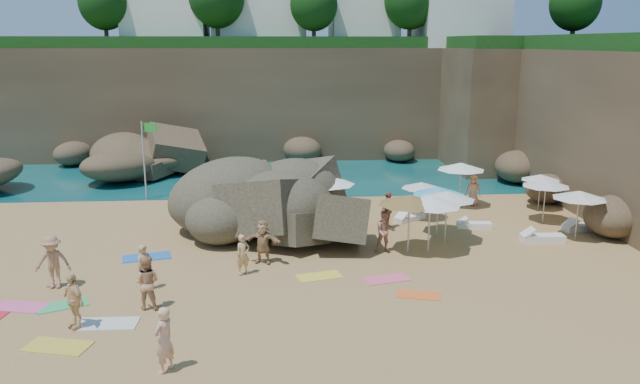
{
  "coord_description": "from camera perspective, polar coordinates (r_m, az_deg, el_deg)",
  "views": [
    {
      "loc": [
        0.09,
        -23.5,
        8.39
      ],
      "look_at": [
        2.0,
        3.0,
        2.0
      ],
      "focal_mm": 35.0,
      "sensor_mm": 36.0,
      "label": 1
    }
  ],
  "objects": [
    {
      "name": "rock_outcrop",
      "position": [
        27.92,
        -4.5,
        -4.01
      ],
      "size": [
        8.83,
        7.24,
        3.16
      ],
      "primitive_type": null,
      "rotation": [
        0.0,
        0.0,
        -0.18
      ],
      "color": "brown",
      "rests_on": "ground"
    },
    {
      "name": "lounger_3",
      "position": [
        27.08,
        0.26,
        -4.26
      ],
      "size": [
        1.66,
        1.03,
        0.24
      ],
      "primitive_type": "cube",
      "rotation": [
        0.0,
        0.0,
        0.35
      ],
      "color": "white",
      "rests_on": "ground"
    },
    {
      "name": "parasol_4",
      "position": [
        29.11,
        22.64,
        -0.24
      ],
      "size": [
        2.29,
        2.29,
        2.17
      ],
      "color": "silver",
      "rests_on": "ground"
    },
    {
      "name": "towel_11",
      "position": [
        28.86,
        -9.02,
        -3.52
      ],
      "size": [
        1.85,
        1.25,
        0.03
      ],
      "primitive_type": "cube",
      "rotation": [
        0.0,
        0.0,
        -0.27
      ],
      "color": "#38C65C",
      "rests_on": "ground"
    },
    {
      "name": "seawater",
      "position": [
        54.15,
        -4.18,
        4.58
      ],
      "size": [
        120.0,
        120.0,
        0.0
      ],
      "primitive_type": "plane",
      "color": "#0C4751",
      "rests_on": "ground"
    },
    {
      "name": "person_stand_4",
      "position": [
        33.73,
        13.84,
        0.16
      ],
      "size": [
        0.92,
        0.74,
        1.65
      ],
      "primitive_type": "imported",
      "rotation": [
        0.0,
        0.0,
        -0.44
      ],
      "color": "tan",
      "rests_on": "ground"
    },
    {
      "name": "parasol_9",
      "position": [
        26.24,
        -3.49,
        -0.91
      ],
      "size": [
        2.14,
        2.14,
        2.03
      ],
      "color": "silver",
      "rests_on": "ground"
    },
    {
      "name": "parasol_6",
      "position": [
        25.29,
        8.2,
        -0.7
      ],
      "size": [
        2.58,
        2.58,
        2.44
      ],
      "color": "silver",
      "rests_on": "ground"
    },
    {
      "name": "towel_10",
      "position": [
        21.77,
        8.97,
        -9.29
      ],
      "size": [
        1.59,
        1.08,
        0.03
      ],
      "primitive_type": "cube",
      "rotation": [
        0.0,
        0.0,
        -0.27
      ],
      "color": "orange",
      "rests_on": "ground"
    },
    {
      "name": "parasol_10",
      "position": [
        27.98,
        10.79,
        0.11
      ],
      "size": [
        2.32,
        2.32,
        2.19
      ],
      "color": "silver",
      "rests_on": "ground"
    },
    {
      "name": "cliff_back",
      "position": [
        48.74,
        -1.88,
        8.35
      ],
      "size": [
        44.0,
        8.0,
        8.0
      ],
      "primitive_type": "cube",
      "color": "brown",
      "rests_on": "ground"
    },
    {
      "name": "parasol_1",
      "position": [
        31.02,
        -2.13,
        1.69
      ],
      "size": [
        2.35,
        2.35,
        2.22
      ],
      "color": "silver",
      "rests_on": "ground"
    },
    {
      "name": "lounger_1",
      "position": [
        29.87,
        13.93,
        -2.96
      ],
      "size": [
        1.61,
        0.65,
        0.25
      ],
      "primitive_type": "cube",
      "rotation": [
        0.0,
        0.0,
        -0.08
      ],
      "color": "white",
      "rests_on": "ground"
    },
    {
      "name": "person_lie_4",
      "position": [
        23.44,
        -7.0,
        -7.09
      ],
      "size": [
        1.27,
        1.56,
        0.36
      ],
      "primitive_type": "imported",
      "rotation": [
        0.0,
        0.0,
        0.57
      ],
      "color": "tan",
      "rests_on": "ground"
    },
    {
      "name": "towel_5",
      "position": [
        20.53,
        -18.83,
        -11.33
      ],
      "size": [
        1.81,
        0.93,
        0.03
      ],
      "primitive_type": "cube",
      "rotation": [
        0.0,
        0.0,
        -0.02
      ],
      "color": "silver",
      "rests_on": "ground"
    },
    {
      "name": "towel_12",
      "position": [
        23.13,
        -0.06,
        -7.71
      ],
      "size": [
        1.77,
        1.2,
        0.03
      ],
      "primitive_type": "cube",
      "rotation": [
        0.0,
        0.0,
        0.26
      ],
      "color": "yellow",
      "rests_on": "ground"
    },
    {
      "name": "towel_8",
      "position": [
        26.05,
        -15.57,
        -5.75
      ],
      "size": [
        2.03,
        1.34,
        0.03
      ],
      "primitive_type": "cube",
      "rotation": [
        0.0,
        0.0,
        0.23
      ],
      "color": "blue",
      "rests_on": "ground"
    },
    {
      "name": "cliff_right",
      "position": [
        37.0,
        26.77,
        5.27
      ],
      "size": [
        8.0,
        30.0,
        8.0
      ],
      "primitive_type": "cube",
      "color": "brown",
      "rests_on": "ground"
    },
    {
      "name": "parasol_2",
      "position": [
        31.3,
        19.96,
        0.79
      ],
      "size": [
        2.22,
        2.22,
        2.1
      ],
      "color": "silver",
      "rests_on": "ground"
    },
    {
      "name": "towel_1",
      "position": [
        22.81,
        -25.71,
        -9.43
      ],
      "size": [
        1.79,
        1.19,
        0.03
      ],
      "primitive_type": "cube",
      "rotation": [
        0.0,
        0.0,
        -0.24
      ],
      "color": "#EF5C98",
      "rests_on": "ground"
    },
    {
      "name": "person_stand_3",
      "position": [
        28.86,
        6.21,
        -1.65
      ],
      "size": [
        0.99,
        1.06,
        1.76
      ],
      "primitive_type": "imported",
      "rotation": [
        0.0,
        0.0,
        0.88
      ],
      "color": "#A26D51",
      "rests_on": "ground"
    },
    {
      "name": "person_lie_5",
      "position": [
        25.72,
        5.95,
        -4.83
      ],
      "size": [
        0.86,
        1.72,
        0.65
      ],
      "primitive_type": "imported",
      "rotation": [
        0.0,
        0.0,
        -0.01
      ],
      "color": "tan",
      "rests_on": "ground"
    },
    {
      "name": "person_stand_6",
      "position": [
        17.05,
        -14.09,
        -12.97
      ],
      "size": [
        0.71,
        0.79,
        1.81
      ],
      "primitive_type": "imported",
      "rotation": [
        0.0,
        0.0,
        4.16
      ],
      "color": "#E6AC83",
      "rests_on": "ground"
    },
    {
      "name": "person_stand_0",
      "position": [
        22.49,
        -15.74,
        -6.67
      ],
      "size": [
        0.7,
        0.7,
        1.64
      ],
      "primitive_type": "imported",
      "rotation": [
        0.0,
        0.0,
        0.78
      ],
      "color": "tan",
      "rests_on": "ground"
    },
    {
      "name": "parasol_11",
      "position": [
        25.38,
        10.03,
        -0.78
      ],
      "size": [
        2.55,
        2.55,
        2.41
      ],
      "color": "silver",
      "rests_on": "ground"
    },
    {
      "name": "rock_promontory",
      "position": [
        41.88,
        -19.39,
        1.19
      ],
      "size": [
        12.0,
        7.0,
        2.0
      ],
      "primitive_type": null,
      "color": "brown",
      "rests_on": "ground"
    },
    {
      "name": "person_lie_1",
      "position": [
        20.52,
        -21.45,
        -10.97
      ],
      "size": [
        1.91,
        1.94,
        0.42
      ],
      "primitive_type": "imported",
      "rotation": [
        0.0,
        0.0,
        -0.76
      ],
      "color": "#F1C289",
      "rests_on": "ground"
    },
    {
      "name": "cliff_corner",
      "position": [
        46.88,
        17.2,
        7.55
      ],
      "size": [
        10.0,
        12.0,
        8.0
      ],
      "primitive_type": "cube",
      "color": "brown",
      "rests_on": "ground"
    },
    {
      "name": "lounger_0",
      "position": [
        31.21,
        -3.79,
        -1.82
      ],
      "size": [
        2.01,
        0.99,
        0.3
      ],
      "primitive_type": "cube",
      "rotation": [
        0.0,
        0.0,
        -0.19
      ],
      "color": "white",
      "rests_on": "ground"
    },
    {
      "name": "person_lie_3",
      "position": [
        24.49,
        -5.24,
        -6.0
      ],
      "size": [
        2.05,
        2.13,
        0.46
      ],
      "primitive_type": "imported",
      "rotation": [
        0.0,
        0.0,
        -0.32
      ],
      "color": "tan",
      "rests_on": "ground"
    },
    {
      "name": "parasol_7",
      "position": [
        33.08,
        12.77,
        2.3
      ],
      "size": [
        2.47,
        2.47,
        2.34
      ],
      "color": "silver",
      "rests_on": "ground"
    },
    {
      "name": "ground",
      "position": [
        24.95,
        -4.11,
        -6.16
      ],
      "size": [
        120.0,
        120.0,
        0.0
      ],
      "primitive_type": "plane",
      "color": "tan",
      "rests_on": "ground"
    },
    {
      "name": "parasol_8",
      "position": [
        26.88,
        11.54,
        -0.31
      ],
      "size": [
        2.41,
        2.41,
        2.28
      ],
      "color": "silver",
      "rests_on": "ground"
    },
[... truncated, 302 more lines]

